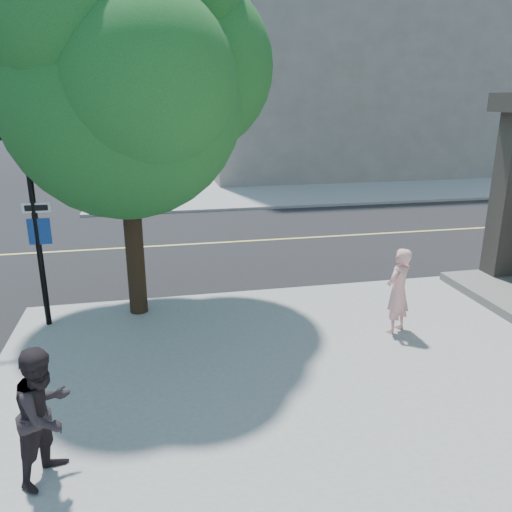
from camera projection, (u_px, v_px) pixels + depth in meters
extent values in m
plane|color=black|center=(77.00, 309.00, 10.78)|extent=(140.00, 140.00, 0.00)
cube|color=black|center=(97.00, 250.00, 14.98)|extent=(140.00, 9.00, 0.01)
cube|color=gray|center=(331.00, 165.00, 33.48)|extent=(29.00, 25.00, 0.12)
cube|color=#35302B|center=(508.00, 194.00, 11.54)|extent=(0.55, 0.55, 4.20)
cube|color=slate|center=(341.00, 52.00, 31.93)|extent=(18.00, 16.00, 14.00)
imported|color=pink|center=(398.00, 291.00, 9.26)|extent=(0.70, 0.64, 1.62)
imported|color=black|center=(45.00, 413.00, 5.65)|extent=(0.92, 0.98, 1.62)
cylinder|color=black|center=(133.00, 227.00, 9.84)|extent=(0.36, 0.36, 3.58)
sphere|color=#1F5F24|center=(123.00, 99.00, 9.13)|extent=(4.38, 4.38, 4.38)
sphere|color=#1F5F24|center=(186.00, 66.00, 9.74)|extent=(3.38, 3.38, 3.38)
sphere|color=#1F5F24|center=(67.00, 54.00, 9.44)|extent=(3.18, 3.18, 3.18)
sphere|color=#1F5F24|center=(145.00, 79.00, 8.09)|extent=(2.98, 2.98, 2.98)
sphere|color=#1F5F24|center=(76.00, 19.00, 7.91)|extent=(2.78, 2.78, 2.78)
cylinder|color=black|center=(37.00, 231.00, 9.24)|extent=(0.11, 0.11, 3.71)
cube|color=white|center=(36.00, 208.00, 9.10)|extent=(0.49, 0.04, 0.18)
cube|color=navy|center=(39.00, 231.00, 9.23)|extent=(0.40, 0.04, 0.49)
imported|color=black|center=(28.00, 168.00, 8.90)|extent=(0.14, 0.18, 0.88)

